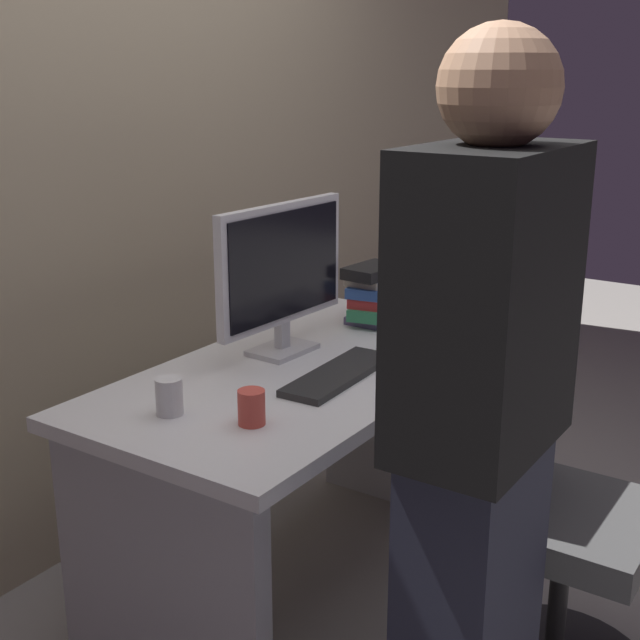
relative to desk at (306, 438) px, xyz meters
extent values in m
plane|color=gray|center=(0.00, 0.00, -0.50)|extent=(9.00, 9.00, 0.00)
cube|color=tan|center=(0.00, 0.79, 1.00)|extent=(6.40, 0.10, 3.00)
cube|color=white|center=(0.00, 0.00, 0.21)|extent=(1.39, 0.73, 0.04)
cube|color=#B2B2B7|center=(-0.63, 0.00, -0.16)|extent=(0.06, 0.65, 0.69)
cube|color=#B2B2B7|center=(0.63, 0.00, -0.16)|extent=(0.06, 0.65, 0.69)
cylinder|color=black|center=(0.03, -0.78, -0.27)|extent=(0.05, 0.05, 0.39)
cube|color=#3F3F3F|center=(0.03, -0.78, -0.04)|extent=(0.44, 0.44, 0.08)
cube|color=#3F3F3F|center=(0.03, -0.59, 0.22)|extent=(0.40, 0.06, 0.44)
cube|color=#262838|center=(-0.47, -0.74, -0.07)|extent=(0.34, 0.20, 0.85)
cube|color=black|center=(-0.47, -0.74, 0.64)|extent=(0.40, 0.24, 0.58)
sphere|color=#A57A5B|center=(-0.47, -0.74, 1.03)|extent=(0.22, 0.22, 0.22)
cube|color=silver|center=(0.07, 0.13, 0.23)|extent=(0.21, 0.15, 0.02)
cube|color=silver|center=(0.07, 0.13, 0.28)|extent=(0.04, 0.03, 0.08)
cube|color=silver|center=(0.07, 0.13, 0.50)|extent=(0.54, 0.06, 0.36)
cube|color=black|center=(0.07, 0.12, 0.50)|extent=(0.50, 0.03, 0.32)
cube|color=#262626|center=(-0.02, -0.13, 0.24)|extent=(0.44, 0.15, 0.02)
ellipsoid|color=black|center=(0.27, -0.13, 0.24)|extent=(0.06, 0.10, 0.03)
cylinder|color=#D84C3F|center=(-0.41, -0.13, 0.27)|extent=(0.07, 0.07, 0.09)
cylinder|color=silver|center=(-0.48, 0.08, 0.27)|extent=(0.07, 0.07, 0.09)
cube|color=#594C72|center=(0.50, 0.07, 0.24)|extent=(0.16, 0.12, 0.03)
cube|color=#338C59|center=(0.49, 0.06, 0.27)|extent=(0.23, 0.16, 0.04)
cube|color=red|center=(0.50, 0.06, 0.31)|extent=(0.22, 0.18, 0.03)
cube|color=#3359A5|center=(0.50, 0.06, 0.34)|extent=(0.23, 0.18, 0.04)
cube|color=beige|center=(0.50, 0.07, 0.37)|extent=(0.18, 0.13, 0.03)
cube|color=black|center=(0.49, 0.06, 0.41)|extent=(0.21, 0.14, 0.04)
cube|color=black|center=(0.43, -0.16, 0.23)|extent=(0.08, 0.15, 0.01)
camera|label=1|loc=(-1.91, -1.33, 1.06)|focal=47.66mm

